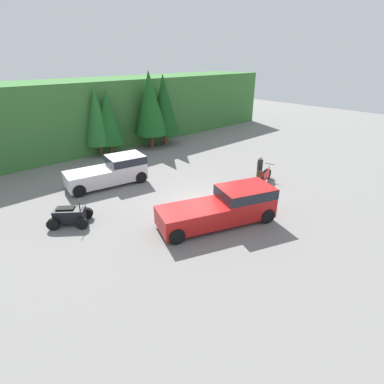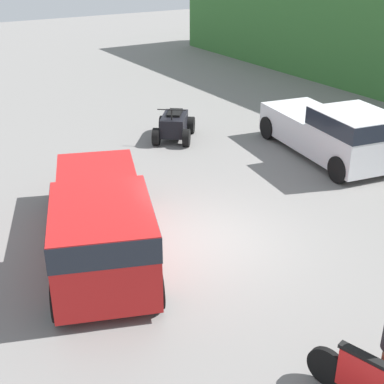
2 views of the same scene
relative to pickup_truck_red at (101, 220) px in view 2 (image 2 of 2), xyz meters
name	(u,v)px [view 2 (image 2 of 2)]	position (x,y,z in m)	size (l,w,h in m)	color
ground_plane	(204,241)	(0.53, 2.29, -0.95)	(80.00, 80.00, 0.00)	slate
pickup_truck_red	(101,220)	(0.00, 0.00, 0.00)	(6.27, 3.88, 1.80)	red
pickup_truck_second	(334,131)	(-1.67, 8.52, 0.00)	(5.35, 2.80, 1.80)	silver
quad_atv	(174,126)	(-5.98, 5.22, -0.47)	(2.35, 2.22, 1.23)	black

